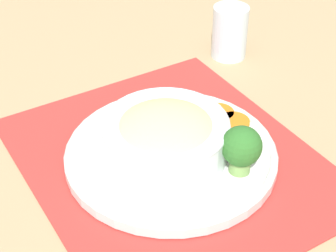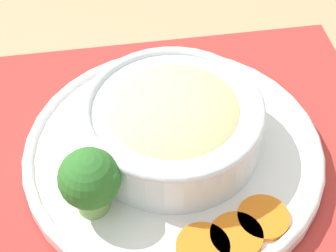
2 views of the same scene
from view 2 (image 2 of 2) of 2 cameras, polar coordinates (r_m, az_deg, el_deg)
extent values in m
plane|color=tan|center=(0.60, 0.55, -3.57)|extent=(4.00, 4.00, 0.00)
cube|color=#B2332D|center=(0.60, 0.55, -3.45)|extent=(0.49, 0.42, 0.00)
cylinder|color=white|center=(0.59, 0.56, -2.83)|extent=(0.31, 0.31, 0.02)
torus|color=white|center=(0.58, 0.57, -2.33)|extent=(0.31, 0.31, 0.01)
cylinder|color=silver|center=(0.57, 0.42, 0.00)|extent=(0.18, 0.18, 0.05)
torus|color=silver|center=(0.55, 0.44, 1.82)|extent=(0.18, 0.18, 0.01)
ellipsoid|color=beige|center=(0.56, 0.43, 0.90)|extent=(0.15, 0.15, 0.06)
cylinder|color=#759E51|center=(0.53, -7.64, -7.43)|extent=(0.03, 0.03, 0.02)
sphere|color=#2D6B28|center=(0.51, -8.01, -5.30)|extent=(0.06, 0.06, 0.06)
sphere|color=#2D6B28|center=(0.50, -6.25, -5.52)|extent=(0.03, 0.03, 0.03)
sphere|color=#2D6B28|center=(0.51, -9.65, -4.71)|extent=(0.02, 0.02, 0.02)
cylinder|color=orange|center=(0.51, 3.57, -12.14)|extent=(0.05, 0.05, 0.01)
cylinder|color=orange|center=(0.52, 6.97, -11.00)|extent=(0.05, 0.05, 0.01)
cylinder|color=orange|center=(0.54, 9.66, -9.15)|extent=(0.05, 0.05, 0.01)
camera|label=1|loc=(0.85, -58.03, 36.65)|focal=60.00mm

